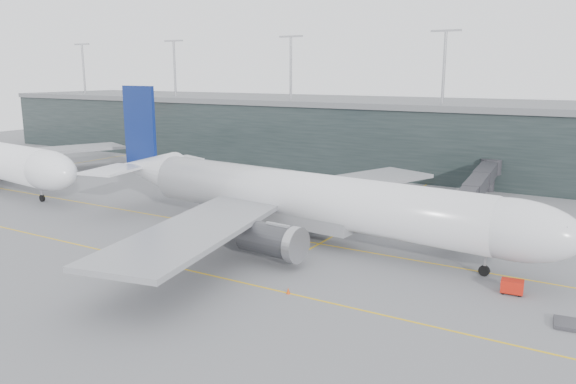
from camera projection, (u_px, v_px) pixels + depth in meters
The scene contains 16 objects.
ground at pixel (301, 231), 76.96m from camera, with size 320.00×320.00×0.00m, color slate.
taxiline_a at pixel (286, 238), 73.60m from camera, with size 160.00×0.25×0.02m, color gold.
taxiline_b at pixel (209, 275), 60.17m from camera, with size 160.00×0.25×0.02m, color gold.
taxiline_lead_main at pixel (388, 206), 91.23m from camera, with size 0.25×60.00×0.02m, color gold.
taxiline_lead_adj at pixel (65, 165), 131.39m from camera, with size 0.25×60.00×0.02m, color gold.
terminal at pixel (430, 135), 124.04m from camera, with size 240.00×36.00×29.00m.
main_aircraft at pixel (302, 198), 72.28m from camera, with size 68.67×64.30×19.25m.
jet_bridge at pixel (482, 185), 85.55m from camera, with size 6.59×43.04×5.94m.
gse_cart at pixel (512, 286), 54.85m from camera, with size 2.21×1.53×1.43m.
baggage_dolly at pixel (574, 325), 47.86m from camera, with size 3.19×2.55×0.32m, color #323236.
uld_a at pixel (303, 208), 86.53m from camera, with size 2.14×1.91×1.63m.
uld_b at pixel (318, 207), 87.09m from camera, with size 2.13×1.92×1.59m.
uld_c at pixel (344, 207), 86.01m from camera, with size 2.56×2.34×1.89m.
cone_wing_stbd at pixel (288, 291), 54.99m from camera, with size 0.40×0.40×0.64m, color #CB3F0B.
cone_wing_port at pixel (404, 223), 79.75m from camera, with size 0.46×0.46×0.73m, color red.
cone_tail at pixel (207, 242), 70.80m from camera, with size 0.42×0.42×0.67m, color orange.
Camera 1 is at (36.56, -64.53, 21.29)m, focal length 35.00 mm.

